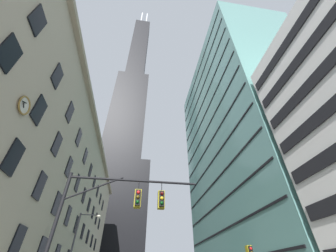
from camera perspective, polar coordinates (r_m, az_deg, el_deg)
The scene contains 5 objects.
station_building at distance 38.23m, azimuth -34.60°, elevation -16.45°, with size 15.90×58.64×23.68m.
dark_skyscraper at distance 102.09m, azimuth -12.27°, elevation -3.59°, with size 25.59×25.59×200.15m.
glass_office_midrise at distance 46.55m, azimuth 21.13°, elevation -4.08°, with size 16.88×34.40×51.62m.
traffic_signal_mast at distance 12.56m, azimuth -14.20°, elevation -22.18°, with size 7.92×0.63×6.84m.
street_lamppost at distance 24.44m, azimuth -24.79°, elevation -28.58°, with size 2.21×0.32×7.39m.
Camera 1 is at (-2.69, -9.96, 1.79)m, focal length 21.31 mm.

